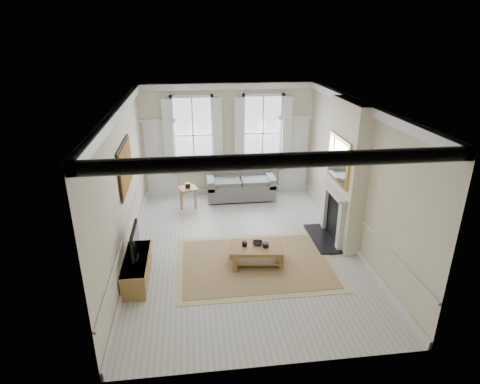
{
  "coord_description": "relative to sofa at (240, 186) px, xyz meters",
  "views": [
    {
      "loc": [
        -1.1,
        -8.23,
        4.83
      ],
      "look_at": [
        -0.02,
        0.49,
        1.25
      ],
      "focal_mm": 30.0,
      "sensor_mm": 36.0,
      "label": 1
    }
  ],
  "objects": [
    {
      "name": "rug",
      "position": [
        -0.13,
        -3.81,
        -0.36
      ],
      "size": [
        3.5,
        2.6,
        0.02
      ],
      "primitive_type": "cube",
      "color": "#A07D52",
      "rests_on": "floor"
    },
    {
      "name": "window_right",
      "position": [
        0.74,
        0.44,
        1.53
      ],
      "size": [
        1.26,
        0.2,
        2.2
      ],
      "primitive_type": null,
      "color": "#B2BCC6",
      "rests_on": "back_wall"
    },
    {
      "name": "fireplace",
      "position": [
        1.89,
        -2.91,
        0.36
      ],
      "size": [
        0.21,
        1.45,
        1.33
      ],
      "color": "silver",
      "rests_on": "floor"
    },
    {
      "name": "left_wall",
      "position": [
        -2.91,
        -3.11,
        1.33
      ],
      "size": [
        0.0,
        7.2,
        7.2
      ],
      "primitive_type": "plane",
      "rotation": [
        1.57,
        0.0,
        1.57
      ],
      "color": "beige",
      "rests_on": "floor"
    },
    {
      "name": "ceramic_pot_b",
      "position": [
        0.07,
        -3.86,
        0.11
      ],
      "size": [
        0.14,
        0.14,
        0.1
      ],
      "primitive_type": "cylinder",
      "color": "black",
      "rests_on": "coffee_table"
    },
    {
      "name": "bowl",
      "position": [
        -0.08,
        -3.71,
        0.09
      ],
      "size": [
        0.26,
        0.26,
        0.06
      ],
      "primitive_type": "imported",
      "rotation": [
        0.0,
        0.0,
        -0.17
      ],
      "color": "black",
      "rests_on": "coffee_table"
    },
    {
      "name": "hearth",
      "position": [
        1.69,
        -2.91,
        -0.35
      ],
      "size": [
        0.55,
        1.5,
        0.05
      ],
      "primitive_type": "cube",
      "color": "black",
      "rests_on": "floor"
    },
    {
      "name": "chimney_breast",
      "position": [
        2.11,
        -2.91,
        1.33
      ],
      "size": [
        0.35,
        1.7,
        3.38
      ],
      "primitive_type": "cube",
      "color": "beige",
      "rests_on": "floor"
    },
    {
      "name": "mirror",
      "position": [
        1.9,
        -2.91,
        1.68
      ],
      "size": [
        0.06,
        1.26,
        1.06
      ],
      "primitive_type": "cube",
      "color": "gold",
      "rests_on": "chimney_breast"
    },
    {
      "name": "tv",
      "position": [
        -2.63,
        -4.11,
        0.54
      ],
      "size": [
        0.08,
        0.9,
        0.68
      ],
      "color": "black",
      "rests_on": "tv_stand"
    },
    {
      "name": "floor",
      "position": [
        -0.31,
        -3.11,
        -0.37
      ],
      "size": [
        7.2,
        7.2,
        0.0
      ],
      "primitive_type": "plane",
      "color": "#B7B5AD",
      "rests_on": "ground"
    },
    {
      "name": "coffee_table",
      "position": [
        -0.13,
        -3.81,
        -0.02
      ],
      "size": [
        1.25,
        0.83,
        0.44
      ],
      "rotation": [
        0.0,
        0.0,
        -0.13
      ],
      "color": "olive",
      "rests_on": "rug"
    },
    {
      "name": "ceiling",
      "position": [
        -0.31,
        -3.11,
        3.03
      ],
      "size": [
        7.2,
        7.2,
        0.0
      ],
      "primitive_type": "plane",
      "rotation": [
        3.14,
        0.0,
        0.0
      ],
      "color": "white",
      "rests_on": "back_wall"
    },
    {
      "name": "tv_stand",
      "position": [
        -2.65,
        -4.11,
        -0.11
      ],
      "size": [
        0.47,
        1.46,
        0.52
      ],
      "primitive_type": "cube",
      "color": "olive",
      "rests_on": "floor"
    },
    {
      "name": "back_wall",
      "position": [
        -0.31,
        0.49,
        1.33
      ],
      "size": [
        5.2,
        0.0,
        5.2
      ],
      "primitive_type": "plane",
      "rotation": [
        1.57,
        0.0,
        0.0
      ],
      "color": "beige",
      "rests_on": "floor"
    },
    {
      "name": "right_wall",
      "position": [
        2.29,
        -3.11,
        1.33
      ],
      "size": [
        0.0,
        7.2,
        7.2
      ],
      "primitive_type": "plane",
      "rotation": [
        1.57,
        0.0,
        -1.57
      ],
      "color": "beige",
      "rests_on": "floor"
    },
    {
      "name": "painting",
      "position": [
        -2.87,
        -2.81,
        1.68
      ],
      "size": [
        0.05,
        1.66,
        1.06
      ],
      "primitive_type": "cube",
      "color": "#BE7E20",
      "rests_on": "left_wall"
    },
    {
      "name": "door_left",
      "position": [
        -2.36,
        0.45,
        0.78
      ],
      "size": [
        0.9,
        0.08,
        2.3
      ],
      "primitive_type": "cube",
      "color": "silver",
      "rests_on": "floor"
    },
    {
      "name": "ceramic_pot_a",
      "position": [
        -0.38,
        -3.76,
        0.12
      ],
      "size": [
        0.11,
        0.11,
        0.11
      ],
      "primitive_type": "cylinder",
      "color": "black",
      "rests_on": "coffee_table"
    },
    {
      "name": "side_table",
      "position": [
        -1.59,
        -0.5,
        0.11
      ],
      "size": [
        0.61,
        0.61,
        0.59
      ],
      "rotation": [
        0.0,
        0.0,
        0.31
      ],
      "color": "olive",
      "rests_on": "floor"
    },
    {
      "name": "sofa",
      "position": [
        0.0,
        0.0,
        0.0
      ],
      "size": [
        2.02,
        0.98,
        0.9
      ],
      "color": "#555653",
      "rests_on": "floor"
    },
    {
      "name": "door_right",
      "position": [
        1.74,
        0.45,
        0.78
      ],
      "size": [
        0.9,
        0.08,
        2.3
      ],
      "primitive_type": "cube",
      "color": "silver",
      "rests_on": "floor"
    },
    {
      "name": "window_left",
      "position": [
        -1.36,
        0.44,
        1.53
      ],
      "size": [
        1.26,
        0.2,
        2.2
      ],
      "primitive_type": null,
      "color": "#B2BCC6",
      "rests_on": "back_wall"
    }
  ]
}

